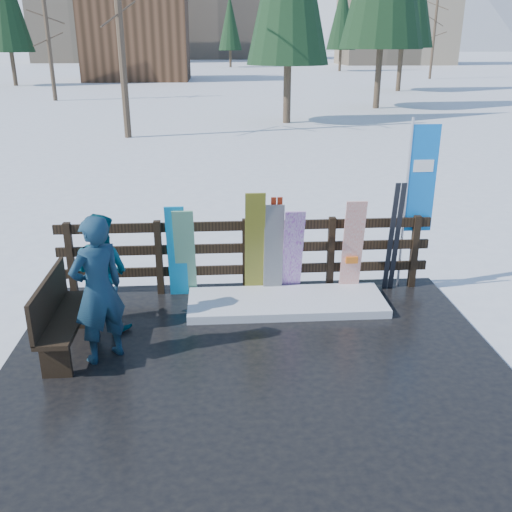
{
  "coord_description": "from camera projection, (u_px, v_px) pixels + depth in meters",
  "views": [
    {
      "loc": [
        -0.4,
        -5.84,
        3.69
      ],
      "look_at": [
        0.07,
        1.0,
        1.1
      ],
      "focal_mm": 40.0,
      "sensor_mm": 36.0,
      "label": 1
    }
  ],
  "objects": [
    {
      "name": "ground",
      "position": [
        256.0,
        372.0,
        6.78
      ],
      "size": [
        700.0,
        700.0,
        0.0
      ],
      "primitive_type": "plane",
      "color": "white",
      "rests_on": "ground"
    },
    {
      "name": "deck",
      "position": [
        256.0,
        369.0,
        6.77
      ],
      "size": [
        6.0,
        5.0,
        0.08
      ],
      "primitive_type": "cube",
      "color": "black",
      "rests_on": "ground"
    },
    {
      "name": "fence",
      "position": [
        246.0,
        250.0,
        8.58
      ],
      "size": [
        5.6,
        0.1,
        1.15
      ],
      "color": "black",
      "rests_on": "deck"
    },
    {
      "name": "snow_patch",
      "position": [
        286.0,
        302.0,
        8.26
      ],
      "size": [
        2.84,
        1.0,
        0.12
      ],
      "primitive_type": "cube",
      "color": "white",
      "rests_on": "deck"
    },
    {
      "name": "bench",
      "position": [
        59.0,
        313.0,
        6.92
      ],
      "size": [
        0.41,
        1.5,
        0.97
      ],
      "color": "black",
      "rests_on": "deck"
    },
    {
      "name": "snowboard_0",
      "position": [
        177.0,
        252.0,
        8.28
      ],
      "size": [
        0.27,
        0.35,
        1.47
      ],
      "primitive_type": "cube",
      "rotation": [
        0.22,
        0.0,
        0.0
      ],
      "color": "#0F94D0",
      "rests_on": "deck"
    },
    {
      "name": "snowboard_1",
      "position": [
        185.0,
        254.0,
        8.3
      ],
      "size": [
        0.3,
        0.39,
        1.41
      ],
      "primitive_type": "cube",
      "rotation": [
        0.26,
        0.0,
        0.0
      ],
      "color": "silver",
      "rests_on": "deck"
    },
    {
      "name": "snowboard_2",
      "position": [
        255.0,
        245.0,
        8.32
      ],
      "size": [
        0.29,
        0.33,
        1.64
      ],
      "primitive_type": "cube",
      "rotation": [
        0.19,
        0.0,
        0.0
      ],
      "color": "yellow",
      "rests_on": "deck"
    },
    {
      "name": "snowboard_3",
      "position": [
        293.0,
        253.0,
        8.4
      ],
      "size": [
        0.29,
        0.42,
        1.38
      ],
      "primitive_type": "cube",
      "rotation": [
        0.28,
        0.0,
        0.0
      ],
      "color": "white",
      "rests_on": "deck"
    },
    {
      "name": "snowboard_4",
      "position": [
        274.0,
        251.0,
        8.37
      ],
      "size": [
        0.28,
        0.23,
        1.45
      ],
      "primitive_type": "cube",
      "rotation": [
        0.14,
        0.0,
        0.0
      ],
      "color": "black",
      "rests_on": "deck"
    },
    {
      "name": "snowboard_5",
      "position": [
        352.0,
        248.0,
        8.44
      ],
      "size": [
        0.3,
        0.25,
        1.48
      ],
      "primitive_type": "cube",
      "rotation": [
        0.15,
        0.0,
        0.0
      ],
      "color": "white",
      "rests_on": "deck"
    },
    {
      "name": "ski_pair_a",
      "position": [
        275.0,
        246.0,
        8.42
      ],
      "size": [
        0.16,
        0.26,
        1.55
      ],
      "color": "#9B2913",
      "rests_on": "deck"
    },
    {
      "name": "ski_pair_b",
      "position": [
        394.0,
        238.0,
        8.51
      ],
      "size": [
        0.17,
        0.26,
        1.72
      ],
      "color": "black",
      "rests_on": "deck"
    },
    {
      "name": "rental_flag",
      "position": [
        418.0,
        185.0,
        8.45
      ],
      "size": [
        0.45,
        0.04,
        2.6
      ],
      "color": "silver",
      "rests_on": "deck"
    },
    {
      "name": "person_front",
      "position": [
        98.0,
        290.0,
        6.62
      ],
      "size": [
        0.78,
        0.75,
        1.8
      ],
      "primitive_type": "imported",
      "rotation": [
        0.0,
        0.0,
        3.82
      ],
      "color": "#1B4454",
      "rests_on": "deck"
    },
    {
      "name": "person_back",
      "position": [
        102.0,
        272.0,
        7.44
      ],
      "size": [
        0.96,
        0.9,
        1.57
      ],
      "primitive_type": "imported",
      "rotation": [
        0.0,
        0.0,
        2.62
      ],
      "color": "#084858",
      "rests_on": "deck"
    },
    {
      "name": "resort_buildings",
      "position": [
        221.0,
        8.0,
        111.1
      ],
      "size": [
        73.0,
        87.6,
        22.6
      ],
      "color": "tan",
      "rests_on": "ground"
    },
    {
      "name": "trees",
      "position": [
        264.0,
        14.0,
        48.5
      ],
      "size": [
        42.16,
        68.88,
        13.14
      ],
      "color": "#382B1E",
      "rests_on": "ground"
    }
  ]
}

